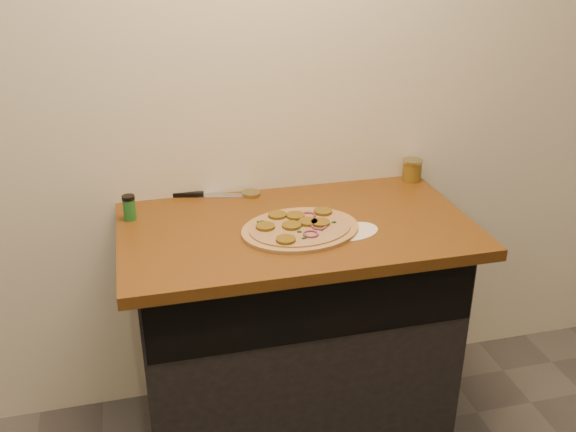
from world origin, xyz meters
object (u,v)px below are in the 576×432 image
object	(u,v)px
chefs_knife	(206,195)
spice_shaker	(129,208)
pizza	(300,228)
salsa_jar	(412,170)

from	to	relation	value
chefs_knife	spice_shaker	distance (m)	0.32
chefs_knife	spice_shaker	size ratio (longest dim) A/B	3.37
pizza	spice_shaker	world-z (taller)	spice_shaker
chefs_knife	salsa_jar	xyz separation A→B (m)	(0.82, -0.03, 0.04)
pizza	salsa_jar	bearing A→B (deg)	31.53
salsa_jar	pizza	bearing A→B (deg)	-148.47
pizza	chefs_knife	size ratio (longest dim) A/B	1.51
salsa_jar	chefs_knife	bearing A→B (deg)	177.80
salsa_jar	spice_shaker	xyz separation A→B (m)	(-1.10, -0.11, 0.00)
chefs_knife	salsa_jar	size ratio (longest dim) A/B	3.54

